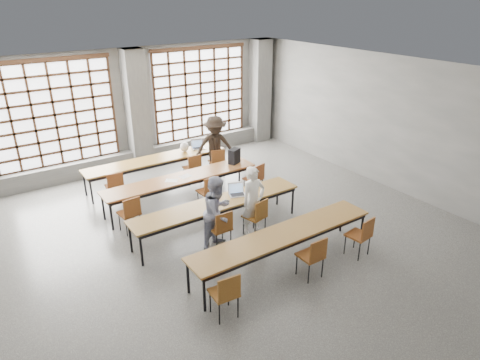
% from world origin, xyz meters
% --- Properties ---
extents(floor, '(11.00, 11.00, 0.00)m').
position_xyz_m(floor, '(0.00, 0.00, 0.00)').
color(floor, '#474745').
rests_on(floor, ground).
extents(ceiling, '(11.00, 11.00, 0.00)m').
position_xyz_m(ceiling, '(0.00, 0.00, 3.50)').
color(ceiling, silver).
rests_on(ceiling, floor).
extents(wall_back, '(10.00, 0.00, 10.00)m').
position_xyz_m(wall_back, '(0.00, 5.50, 1.75)').
color(wall_back, '#5A5A57').
rests_on(wall_back, floor).
extents(wall_right, '(0.00, 11.00, 11.00)m').
position_xyz_m(wall_right, '(5.00, 0.00, 1.75)').
color(wall_right, '#5A5A57').
rests_on(wall_right, floor).
extents(column_mid, '(0.60, 0.55, 3.50)m').
position_xyz_m(column_mid, '(0.00, 5.22, 1.75)').
color(column_mid, '#4F4F4D').
rests_on(column_mid, floor).
extents(column_right, '(0.60, 0.55, 3.50)m').
position_xyz_m(column_right, '(4.50, 5.22, 1.75)').
color(column_right, '#4F4F4D').
rests_on(column_right, floor).
extents(window_left, '(3.32, 0.12, 3.00)m').
position_xyz_m(window_left, '(-2.25, 5.42, 1.90)').
color(window_left, white).
rests_on(window_left, wall_back).
extents(window_right, '(3.32, 0.12, 3.00)m').
position_xyz_m(window_right, '(2.25, 5.42, 1.90)').
color(window_right, white).
rests_on(window_right, wall_back).
extents(sill_ledge, '(9.80, 0.35, 0.50)m').
position_xyz_m(sill_ledge, '(0.00, 5.30, 0.25)').
color(sill_ledge, '#4F4F4D').
rests_on(sill_ledge, floor).
extents(desk_row_a, '(4.00, 0.70, 0.73)m').
position_xyz_m(desk_row_a, '(-0.15, 3.71, 0.66)').
color(desk_row_a, brown).
rests_on(desk_row_a, floor).
extents(desk_row_b, '(4.00, 0.70, 0.73)m').
position_xyz_m(desk_row_b, '(-0.16, 2.16, 0.66)').
color(desk_row_b, brown).
rests_on(desk_row_b, floor).
extents(desk_row_c, '(4.00, 0.70, 0.73)m').
position_xyz_m(desk_row_c, '(-0.14, 0.49, 0.66)').
color(desk_row_c, brown).
rests_on(desk_row_c, floor).
extents(desk_row_d, '(4.00, 0.70, 0.73)m').
position_xyz_m(desk_row_d, '(0.22, -1.33, 0.66)').
color(desk_row_d, brown).
rests_on(desk_row_d, floor).
extents(chair_back_left, '(0.46, 0.47, 0.88)m').
position_xyz_m(chair_back_left, '(-1.56, 3.08, 0.54)').
color(chair_back_left, brown).
rests_on(chair_back_left, floor).
extents(chair_back_mid, '(0.43, 0.43, 0.88)m').
position_xyz_m(chair_back_mid, '(0.65, 3.08, 0.54)').
color(chair_back_mid, brown).
rests_on(chair_back_mid, floor).
extents(chair_back_right, '(0.52, 0.52, 0.88)m').
position_xyz_m(chair_back_right, '(1.43, 3.09, 0.54)').
color(chair_back_right, brown).
rests_on(chair_back_right, floor).
extents(chair_mid_left, '(0.46, 0.47, 0.88)m').
position_xyz_m(chair_mid_left, '(-1.76, 1.53, 0.54)').
color(chair_mid_left, brown).
rests_on(chair_mid_left, floor).
extents(chair_mid_centre, '(0.44, 0.44, 0.88)m').
position_xyz_m(chair_mid_centre, '(0.24, 1.53, 0.54)').
color(chair_mid_centre, brown).
rests_on(chair_mid_centre, floor).
extents(chair_mid_right, '(0.51, 0.51, 0.88)m').
position_xyz_m(chair_mid_right, '(1.65, 1.53, 0.54)').
color(chair_mid_right, maroon).
rests_on(chair_mid_right, floor).
extents(chair_front_left, '(0.42, 0.43, 0.88)m').
position_xyz_m(chair_front_left, '(-0.44, -0.14, 0.54)').
color(chair_front_left, brown).
rests_on(chair_front_left, floor).
extents(chair_front_right, '(0.50, 0.51, 0.88)m').
position_xyz_m(chair_front_right, '(0.48, -0.14, 0.54)').
color(chair_front_right, brown).
rests_on(chair_front_right, floor).
extents(chair_near_left, '(0.46, 0.46, 0.88)m').
position_xyz_m(chair_near_left, '(-1.49, -1.96, 0.54)').
color(chair_near_left, brown).
rests_on(chair_near_left, floor).
extents(chair_near_mid, '(0.42, 0.43, 0.88)m').
position_xyz_m(chair_near_mid, '(0.42, -1.96, 0.54)').
color(chair_near_mid, brown).
rests_on(chair_near_mid, floor).
extents(chair_near_right, '(0.47, 0.48, 0.88)m').
position_xyz_m(chair_near_right, '(1.73, -1.96, 0.54)').
color(chair_near_right, brown).
rests_on(chair_near_right, floor).
extents(student_male, '(0.59, 0.39, 1.58)m').
position_xyz_m(student_male, '(0.46, -0.01, 0.79)').
color(student_male, white).
rests_on(student_male, floor).
extents(student_female, '(0.96, 0.88, 1.58)m').
position_xyz_m(student_female, '(-0.44, -0.01, 0.79)').
color(student_female, navy).
rests_on(student_female, floor).
extents(student_back, '(1.31, 1.01, 1.79)m').
position_xyz_m(student_back, '(1.45, 3.21, 0.89)').
color(student_back, black).
rests_on(student_back, floor).
extents(laptop_front, '(0.44, 0.40, 0.26)m').
position_xyz_m(laptop_front, '(0.43, 0.59, 0.79)').
color(laptop_front, '#BCBCC2').
rests_on(laptop_front, desk_row_c).
extents(laptop_back, '(0.42, 0.38, 0.26)m').
position_xyz_m(laptop_back, '(1.21, 3.82, 0.79)').
color(laptop_back, '#B6B7BC').
rests_on(laptop_back, desk_row_a).
extents(mouse, '(0.10, 0.06, 0.04)m').
position_xyz_m(mouse, '(0.81, 0.47, 0.75)').
color(mouse, silver).
rests_on(mouse, desk_row_c).
extents(green_box, '(0.27, 0.17, 0.09)m').
position_xyz_m(green_box, '(-0.19, 0.57, 0.78)').
color(green_box, green).
rests_on(green_box, desk_row_c).
extents(phone, '(0.14, 0.11, 0.01)m').
position_xyz_m(phone, '(0.04, 0.39, 0.74)').
color(phone, black).
rests_on(phone, desk_row_c).
extents(paper_sheet_b, '(0.36, 0.35, 0.00)m').
position_xyz_m(paper_sheet_b, '(-0.46, 2.11, 0.73)').
color(paper_sheet_b, white).
rests_on(paper_sheet_b, desk_row_b).
extents(paper_sheet_c, '(0.33, 0.25, 0.00)m').
position_xyz_m(paper_sheet_c, '(-0.06, 2.16, 0.73)').
color(paper_sheet_c, white).
rests_on(paper_sheet_c, desk_row_b).
extents(backpack, '(0.37, 0.31, 0.40)m').
position_xyz_m(backpack, '(1.44, 2.21, 0.93)').
color(backpack, black).
rests_on(backpack, desk_row_b).
extents(plastic_bag, '(0.27, 0.23, 0.29)m').
position_xyz_m(plastic_bag, '(0.75, 3.76, 0.87)').
color(plastic_bag, silver).
rests_on(plastic_bag, desk_row_a).
extents(red_pouch, '(0.21, 0.12, 0.06)m').
position_xyz_m(red_pouch, '(-1.48, -1.88, 0.50)').
color(red_pouch, '#B41626').
rests_on(red_pouch, chair_near_left).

